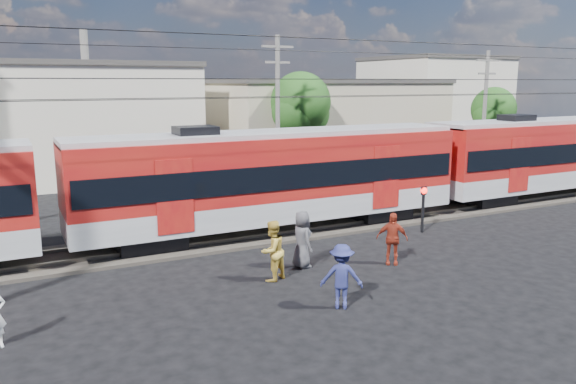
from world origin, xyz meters
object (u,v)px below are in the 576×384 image
Objects in this scene: commuter_train at (278,175)px; car_silver at (521,166)px; pedestrian_c at (342,276)px; crossing_signal at (423,201)px.

commuter_train is 21.01m from car_silver.
car_silver is (22.20, 13.14, -0.19)m from pedestrian_c.
pedestrian_c is at bearing -144.34° from crossing_signal.
crossing_signal is (7.20, 5.16, 0.44)m from pedestrian_c.
car_silver is (20.27, 5.28, -1.69)m from commuter_train.
commuter_train is 12.00× the size of car_silver.
commuter_train is at bearing 113.69° from car_silver.
crossing_signal is at bearing -112.45° from pedestrian_c.
pedestrian_c is 8.87m from crossing_signal.
commuter_train reaches higher than car_silver.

